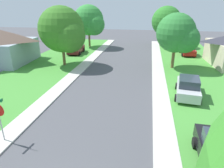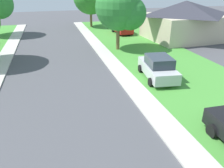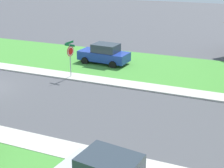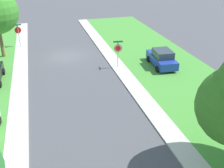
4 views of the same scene
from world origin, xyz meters
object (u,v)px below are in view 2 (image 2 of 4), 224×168
Objects in this scene: car_red_across_road at (122,28)px; tree_corner_large at (121,9)px; car_silver_far_down_street at (158,68)px; house_right_setback at (184,20)px.

tree_corner_large is (-2.69, -7.70, 3.29)m from car_red_across_road.
tree_corner_large is at bearing -109.26° from car_red_across_road.
house_right_setback is at bearing 50.97° from car_silver_far_down_street.
house_right_setback is (8.99, 2.70, -1.78)m from tree_corner_large.
car_red_across_road is 0.66× the size of tree_corner_large.
tree_corner_large reaches higher than car_silver_far_down_street.
car_silver_far_down_street is at bearing -98.80° from car_red_across_road.
car_silver_far_down_street is at bearing -88.28° from tree_corner_large.
house_right_setback is (8.75, 10.79, 1.50)m from car_silver_far_down_street.
car_red_across_road and car_silver_far_down_street have the same top height.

